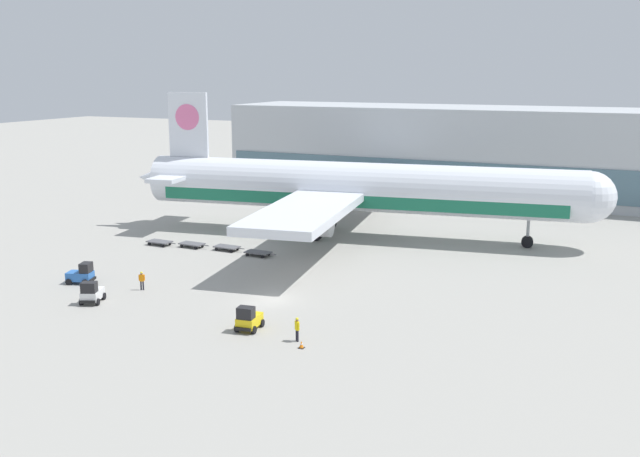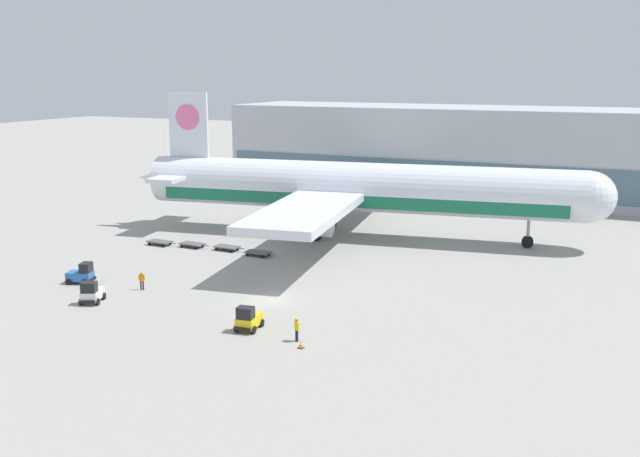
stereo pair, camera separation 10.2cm
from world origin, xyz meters
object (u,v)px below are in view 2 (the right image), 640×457
(baggage_dolly_second, at_px, (192,244))
(baggage_dolly_trail, at_px, (258,252))
(ground_crew_far, at_px, (297,327))
(traffic_cone_near, at_px, (301,345))
(airplane_main, at_px, (351,189))
(baggage_dolly_third, at_px, (227,247))
(baggage_tug_mid, at_px, (91,293))
(baggage_dolly_lead, at_px, (160,242))
(ground_crew_near, at_px, (142,279))
(baggage_tug_far, at_px, (82,274))
(baggage_tug_foreground, at_px, (248,319))

(baggage_dolly_second, xyz_separation_m, baggage_dolly_trail, (8.74, -0.35, 0.00))
(ground_crew_far, relative_size, traffic_cone_near, 3.33)
(airplane_main, xyz_separation_m, baggage_dolly_third, (-9.98, -12.21, -5.45))
(baggage_tug_mid, distance_m, baggage_dolly_lead, 20.98)
(airplane_main, bearing_deg, ground_crew_near, -116.60)
(baggage_dolly_second, bearing_deg, baggage_tug_far, -92.51)
(airplane_main, bearing_deg, baggage_tug_far, -127.16)
(baggage_dolly_lead, height_order, ground_crew_far, ground_crew_far)
(baggage_dolly_third, bearing_deg, traffic_cone_near, -45.74)
(baggage_dolly_third, height_order, ground_crew_far, ground_crew_far)
(baggage_tug_foreground, distance_m, baggage_dolly_second, 27.99)
(baggage_tug_far, distance_m, baggage_dolly_second, 16.12)
(baggage_tug_mid, distance_m, ground_crew_far, 20.08)
(baggage_dolly_lead, bearing_deg, traffic_cone_near, -34.48)
(baggage_dolly_lead, bearing_deg, ground_crew_near, -55.87)
(baggage_dolly_lead, distance_m, ground_crew_far, 34.28)
(baggage_dolly_second, bearing_deg, baggage_tug_mid, -77.66)
(airplane_main, distance_m, ground_crew_near, 29.95)
(baggage_dolly_trail, distance_m, traffic_cone_near, 26.83)
(airplane_main, xyz_separation_m, baggage_dolly_trail, (-5.61, -12.96, -5.45))
(baggage_tug_far, distance_m, ground_crew_far, 25.47)
(baggage_dolly_third, bearing_deg, ground_crew_far, -45.60)
(baggage_tug_foreground, xyz_separation_m, baggage_dolly_lead, (-23.09, 19.81, -0.49))
(baggage_dolly_second, bearing_deg, traffic_cone_near, -39.60)
(baggage_dolly_second, xyz_separation_m, traffic_cone_near, (24.40, -22.13, -0.12))
(airplane_main, xyz_separation_m, ground_crew_near, (-9.27, -28.06, -4.82))
(baggage_tug_foreground, bearing_deg, traffic_cone_near, 66.35)
(ground_crew_far, bearing_deg, baggage_tug_far, -153.61)
(baggage_tug_mid, height_order, ground_crew_near, baggage_tug_mid)
(baggage_tug_foreground, bearing_deg, baggage_tug_far, -108.38)
(traffic_cone_near, bearing_deg, ground_crew_far, 128.70)
(airplane_main, relative_size, ground_crew_near, 33.34)
(baggage_tug_foreground, relative_size, ground_crew_far, 1.40)
(baggage_dolly_lead, distance_m, baggage_dolly_second, 4.06)
(baggage_tug_far, relative_size, baggage_dolly_third, 0.74)
(baggage_tug_far, height_order, ground_crew_near, baggage_tug_far)
(baggage_dolly_second, height_order, ground_crew_far, ground_crew_far)
(baggage_tug_mid, height_order, baggage_dolly_second, baggage_tug_mid)
(baggage_dolly_lead, height_order, baggage_dolly_third, same)
(baggage_dolly_trail, bearing_deg, baggage_tug_foreground, -60.16)
(baggage_dolly_third, height_order, ground_crew_near, ground_crew_near)
(airplane_main, height_order, baggage_tug_far, airplane_main)
(baggage_tug_far, xyz_separation_m, baggage_dolly_second, (1.44, 16.05, -0.49))
(baggage_dolly_second, distance_m, ground_crew_near, 16.28)
(baggage_tug_foreground, height_order, ground_crew_near, baggage_tug_foreground)
(ground_crew_near, bearing_deg, traffic_cone_near, -45.86)
(baggage_dolly_third, bearing_deg, airplane_main, 53.34)
(baggage_tug_far, height_order, baggage_dolly_lead, baggage_tug_far)
(baggage_dolly_trail, bearing_deg, traffic_cone_near, -51.67)
(baggage_tug_foreground, height_order, baggage_dolly_second, baggage_tug_foreground)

